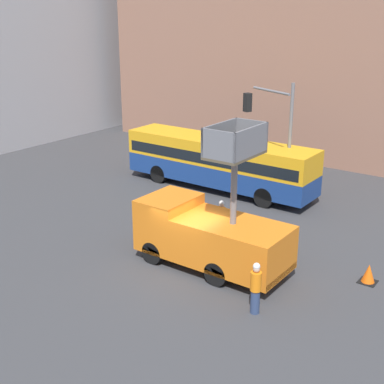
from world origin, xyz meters
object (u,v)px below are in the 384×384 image
Objects in this scene: city_bus at (219,160)px; traffic_light_pole at (276,126)px; traffic_cone_near_truck at (369,274)px; utility_truck at (210,233)px; road_worker_near_truck at (256,288)px; road_worker_directing at (221,220)px.

city_bus is 1.81× the size of traffic_light_pole.
traffic_cone_near_truck is (-5.86, -10.69, -1.39)m from city_bus.
traffic_light_pole is at bearing 10.31° from utility_truck.
utility_truck is 0.98× the size of traffic_light_pole.
utility_truck is 0.54× the size of city_bus.
road_worker_near_truck is at bearing -121.21° from utility_truck.
city_bus is at bearing 31.34° from utility_truck.
road_worker_near_truck is (-10.27, -8.27, -0.79)m from city_bus.
road_worker_near_truck is at bearing 151.28° from traffic_cone_near_truck.
road_worker_near_truck is (-9.99, -4.65, -3.26)m from traffic_light_pole.
traffic_light_pole is at bearing 51.76° from traffic_cone_near_truck.
road_worker_near_truck is at bearing -155.03° from traffic_light_pole.
road_worker_directing is 2.47× the size of traffic_cone_near_truck.
traffic_light_pole is 9.80m from traffic_cone_near_truck.
traffic_cone_near_truck is at bearing -66.09° from utility_truck.
traffic_cone_near_truck is (2.49, -5.61, -1.11)m from utility_truck.
city_bus is 15.33× the size of traffic_cone_near_truck.
traffic_light_pole is 6.42m from road_worker_directing.
utility_truck is 2.84m from road_worker_directing.
utility_truck is 9.77m from city_bus.
city_bus is 4.38m from traffic_light_pole.
road_worker_near_truck is at bearing 130.92° from city_bus.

